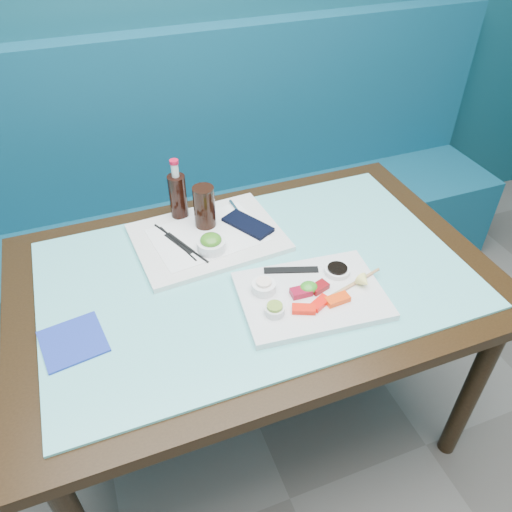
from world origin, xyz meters
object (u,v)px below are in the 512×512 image
object	(u,v)px
dining_table	(255,295)
cola_bottle_body	(178,198)
seaweed_bowl	(211,245)
serving_tray	(208,237)
blue_napkin	(73,341)
booth_bench	(191,222)
cola_glass	(204,207)
sashimi_plate	(311,296)

from	to	relation	value
dining_table	cola_bottle_body	size ratio (longest dim) A/B	8.49
dining_table	seaweed_bowl	distance (m)	0.20
serving_tray	cola_bottle_body	world-z (taller)	cola_bottle_body
blue_napkin	booth_bench	bearing A→B (deg)	60.44
booth_bench	cola_bottle_body	size ratio (longest dim) A/B	18.20
booth_bench	blue_napkin	distance (m)	1.13
booth_bench	serving_tray	xyz separation A→B (m)	(-0.08, -0.64, 0.39)
booth_bench	blue_napkin	xyz separation A→B (m)	(-0.52, -0.92, 0.39)
cola_glass	cola_bottle_body	size ratio (longest dim) A/B	0.86
sashimi_plate	blue_napkin	size ratio (longest dim) A/B	2.58
seaweed_bowl	sashimi_plate	bearing A→B (deg)	-54.44
seaweed_bowl	serving_tray	bearing A→B (deg)	82.41
sashimi_plate	cola_bottle_body	world-z (taller)	cola_bottle_body
cola_glass	cola_bottle_body	distance (m)	0.11
serving_tray	cola_bottle_body	size ratio (longest dim) A/B	2.74
dining_table	seaweed_bowl	xyz separation A→B (m)	(-0.09, 0.13, 0.13)
booth_bench	seaweed_bowl	world-z (taller)	booth_bench
serving_tray	cola_glass	world-z (taller)	cola_glass
dining_table	seaweed_bowl	size ratio (longest dim) A/B	16.00
dining_table	serving_tray	world-z (taller)	serving_tray
cola_glass	blue_napkin	size ratio (longest dim) A/B	0.93
dining_table	blue_napkin	distance (m)	0.54
sashimi_plate	cola_bottle_body	bearing A→B (deg)	121.92
booth_bench	cola_glass	bearing A→B (deg)	-97.09
dining_table	booth_bench	bearing A→B (deg)	90.00
dining_table	cola_glass	distance (m)	0.32
booth_bench	cola_glass	size ratio (longest dim) A/B	21.24
seaweed_bowl	cola_bottle_body	world-z (taller)	cola_bottle_body
cola_bottle_body	dining_table	bearing A→B (deg)	-68.23
serving_tray	sashimi_plate	bearing A→B (deg)	-65.99
seaweed_bowl	blue_napkin	size ratio (longest dim) A/B	0.57
dining_table	serving_tray	bearing A→B (deg)	112.38
dining_table	seaweed_bowl	world-z (taller)	seaweed_bowl
seaweed_bowl	booth_bench	bearing A→B (deg)	82.61
serving_tray	cola_bottle_body	bearing A→B (deg)	106.69
booth_bench	serving_tray	bearing A→B (deg)	-97.37
dining_table	cola_bottle_body	world-z (taller)	cola_bottle_body
serving_tray	cola_bottle_body	distance (m)	0.17
dining_table	blue_napkin	xyz separation A→B (m)	(-0.52, -0.08, 0.09)
cola_bottle_body	blue_napkin	xyz separation A→B (m)	(-0.39, -0.43, -0.08)
cola_glass	cola_bottle_body	bearing A→B (deg)	126.66
seaweed_bowl	cola_glass	world-z (taller)	cola_glass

